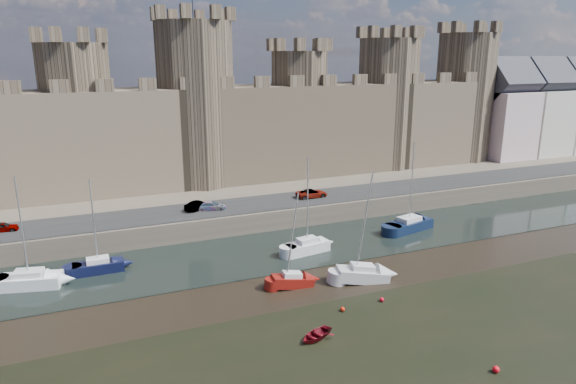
# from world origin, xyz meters

# --- Properties ---
(water_channel) EXTENTS (160.00, 12.00, 0.08)m
(water_channel) POSITION_xyz_m (0.00, 24.00, 0.04)
(water_channel) COLOR black
(water_channel) RESTS_ON ground
(quay) EXTENTS (160.00, 60.00, 2.50)m
(quay) POSITION_xyz_m (0.00, 60.00, 1.25)
(quay) COLOR #4C443A
(quay) RESTS_ON ground
(road) EXTENTS (160.00, 7.00, 0.10)m
(road) POSITION_xyz_m (0.00, 34.00, 2.55)
(road) COLOR black
(road) RESTS_ON quay
(castle) EXTENTS (108.50, 11.00, 29.00)m
(castle) POSITION_xyz_m (-0.64, 48.00, 11.67)
(castle) COLOR #42382B
(castle) RESTS_ON quay
(townhouses) EXTENTS (35.50, 9.05, 18.13)m
(townhouses) POSITION_xyz_m (71.50, 46.00, 10.59)
(townhouses) COLOR beige
(townhouses) RESTS_ON quay
(car_0) EXTENTS (3.28, 1.53, 1.09)m
(car_0) POSITION_xyz_m (-22.83, 34.51, 3.04)
(car_0) COLOR gray
(car_0) RESTS_ON quay
(car_1) EXTENTS (3.93, 2.26, 1.22)m
(car_1) POSITION_xyz_m (-1.29, 34.06, 3.11)
(car_1) COLOR gray
(car_1) RESTS_ON quay
(car_2) EXTENTS (4.10, 2.44, 1.11)m
(car_2) POSITION_xyz_m (0.00, 33.67, 3.06)
(car_2) COLOR gray
(car_2) RESTS_ON quay
(car_3) EXTENTS (4.29, 2.03, 1.18)m
(car_3) POSITION_xyz_m (13.86, 34.05, 3.09)
(car_3) COLOR gray
(car_3) RESTS_ON quay
(sailboat_0) EXTENTS (6.03, 3.45, 10.61)m
(sailboat_0) POSITION_xyz_m (-19.78, 24.04, 0.82)
(sailboat_0) COLOR white
(sailboat_0) RESTS_ON ground
(sailboat_1) EXTENTS (4.82, 1.88, 9.65)m
(sailboat_1) POSITION_xyz_m (-13.65, 25.23, 0.77)
(sailboat_1) COLOR black
(sailboat_1) RESTS_ON ground
(sailboat_2) EXTENTS (5.15, 2.63, 10.61)m
(sailboat_2) POSITION_xyz_m (7.81, 22.09, 0.84)
(sailboat_2) COLOR silver
(sailboat_2) RESTS_ON ground
(sailboat_3) EXTENTS (6.68, 3.85, 11.02)m
(sailboat_3) POSITION_xyz_m (22.45, 23.97, 0.84)
(sailboat_3) COLOR #0D1932
(sailboat_3) RESTS_ON ground
(sailboat_4) EXTENTS (4.04, 1.89, 9.15)m
(sailboat_4) POSITION_xyz_m (3.07, 15.00, 0.69)
(sailboat_4) COLOR maroon
(sailboat_4) RESTS_ON ground
(sailboat_5) EXTENTS (5.32, 3.02, 10.81)m
(sailboat_5) POSITION_xyz_m (9.79, 13.55, 0.77)
(sailboat_5) COLOR silver
(sailboat_5) RESTS_ON ground
(dinghy_4) EXTENTS (3.42, 2.96, 0.59)m
(dinghy_4) POSITION_xyz_m (1.19, 5.85, 0.30)
(dinghy_4) COLOR maroon
(dinghy_4) RESTS_ON ground
(buoy_1) EXTENTS (0.41, 0.41, 0.41)m
(buoy_1) POSITION_xyz_m (5.19, 8.94, 0.20)
(buoy_1) COLOR red
(buoy_1) RESTS_ON ground
(buoy_2) EXTENTS (0.50, 0.50, 0.50)m
(buoy_2) POSITION_xyz_m (10.87, -2.73, 0.25)
(buoy_2) COLOR red
(buoy_2) RESTS_ON ground
(buoy_3) EXTENTS (0.39, 0.39, 0.39)m
(buoy_3) POSITION_xyz_m (9.24, 9.19, 0.20)
(buoy_3) COLOR red
(buoy_3) RESTS_ON ground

